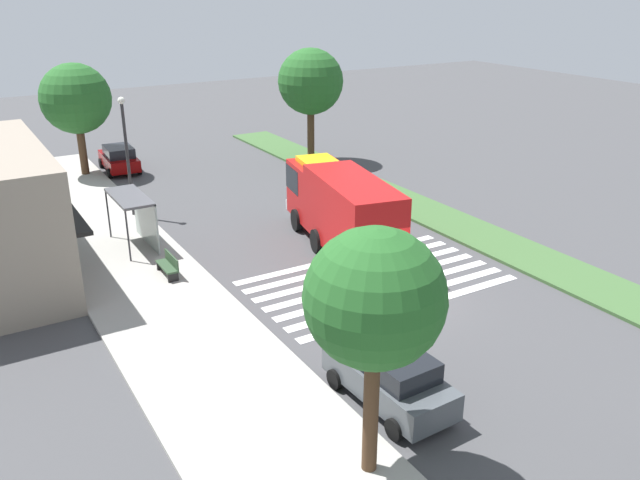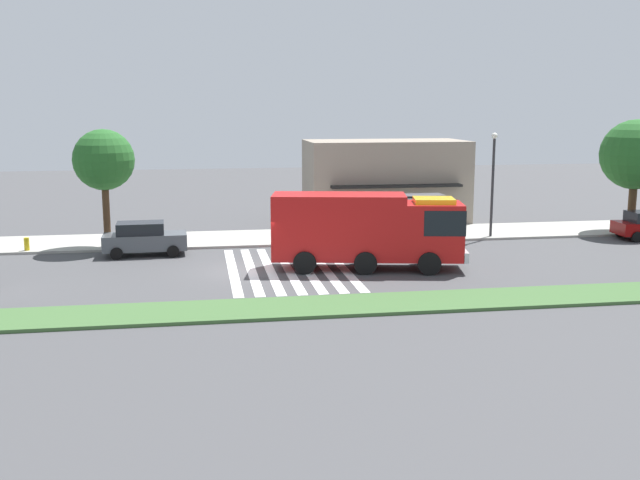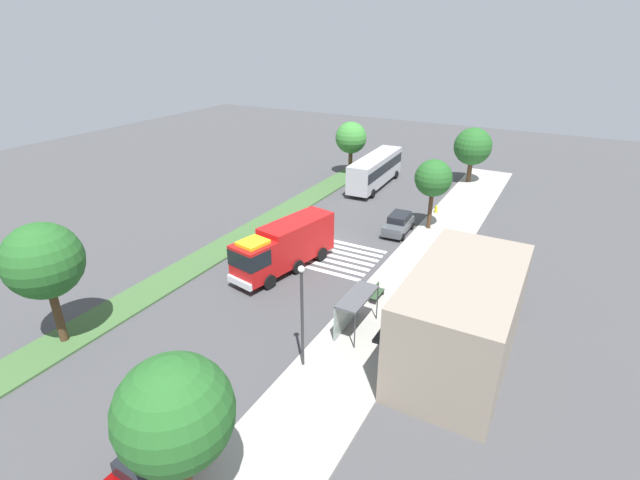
{
  "view_description": "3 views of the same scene",
  "coord_description": "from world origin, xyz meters",
  "px_view_note": "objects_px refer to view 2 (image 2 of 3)",
  "views": [
    {
      "loc": [
        -18.19,
        14.79,
        11.73
      ],
      "look_at": [
        3.27,
        1.97,
        1.8
      ],
      "focal_mm": 36.84,
      "sensor_mm": 36.0,
      "label": 1
    },
    {
      "loc": [
        -2.24,
        -35.22,
        7.88
      ],
      "look_at": [
        3.86,
        1.57,
        1.11
      ],
      "focal_mm": 41.52,
      "sensor_mm": 36.0,
      "label": 2
    },
    {
      "loc": [
        32.96,
        17.28,
        17.29
      ],
      "look_at": [
        2.37,
        0.55,
        1.38
      ],
      "focal_mm": 26.25,
      "sensor_mm": 36.0,
      "label": 3
    }
  ],
  "objects_px": {
    "bus_stop_shelter": "(416,207)",
    "street_lamp": "(493,176)",
    "fire_truck": "(371,228)",
    "fire_hydrant": "(27,244)",
    "bench_near_shelter": "(351,230)",
    "sidewalk_tree_west": "(104,161)",
    "parked_car_west": "(144,238)",
    "sidewalk_tree_center": "(636,155)"
  },
  "relations": [
    {
      "from": "bench_near_shelter",
      "to": "street_lamp",
      "type": "distance_m",
      "value": 9.04
    },
    {
      "from": "fire_truck",
      "to": "fire_hydrant",
      "type": "height_order",
      "value": "fire_truck"
    },
    {
      "from": "street_lamp",
      "to": "sidewalk_tree_west",
      "type": "height_order",
      "value": "sidewalk_tree_west"
    },
    {
      "from": "street_lamp",
      "to": "fire_truck",
      "type": "bearing_deg",
      "value": -141.88
    },
    {
      "from": "fire_truck",
      "to": "bus_stop_shelter",
      "type": "distance_m",
      "value": 9.31
    },
    {
      "from": "parked_car_west",
      "to": "fire_truck",
      "type": "bearing_deg",
      "value": -27.62
    },
    {
      "from": "sidewalk_tree_west",
      "to": "sidewalk_tree_center",
      "type": "xyz_separation_m",
      "value": [
        31.84,
        0.0,
        -0.03
      ]
    },
    {
      "from": "parked_car_west",
      "to": "street_lamp",
      "type": "xyz_separation_m",
      "value": [
        20.27,
        1.8,
        2.88
      ]
    },
    {
      "from": "fire_truck",
      "to": "parked_car_west",
      "type": "relative_size",
      "value": 2.17
    },
    {
      "from": "bench_near_shelter",
      "to": "sidewalk_tree_center",
      "type": "xyz_separation_m",
      "value": [
        17.83,
        -0.5,
        4.31
      ]
    },
    {
      "from": "sidewalk_tree_west",
      "to": "fire_hydrant",
      "type": "relative_size",
      "value": 9.3
    },
    {
      "from": "bench_near_shelter",
      "to": "fire_hydrant",
      "type": "distance_m",
      "value": 18.26
    },
    {
      "from": "sidewalk_tree_west",
      "to": "bus_stop_shelter",
      "type": "bearing_deg",
      "value": 1.62
    },
    {
      "from": "bench_near_shelter",
      "to": "street_lamp",
      "type": "relative_size",
      "value": 0.26
    },
    {
      "from": "parked_car_west",
      "to": "bench_near_shelter",
      "type": "height_order",
      "value": "parked_car_west"
    },
    {
      "from": "fire_truck",
      "to": "sidewalk_tree_center",
      "type": "bearing_deg",
      "value": 33.34
    },
    {
      "from": "bus_stop_shelter",
      "to": "sidewalk_tree_west",
      "type": "xyz_separation_m",
      "value": [
        -18.01,
        -0.51,
        3.05
      ]
    },
    {
      "from": "fire_truck",
      "to": "sidewalk_tree_west",
      "type": "height_order",
      "value": "sidewalk_tree_west"
    },
    {
      "from": "bench_near_shelter",
      "to": "sidewalk_tree_west",
      "type": "relative_size",
      "value": 0.25
    },
    {
      "from": "sidewalk_tree_west",
      "to": "bench_near_shelter",
      "type": "bearing_deg",
      "value": 2.06
    },
    {
      "from": "fire_truck",
      "to": "bus_stop_shelter",
      "type": "bearing_deg",
      "value": 70.98
    },
    {
      "from": "bus_stop_shelter",
      "to": "sidewalk_tree_west",
      "type": "bearing_deg",
      "value": -178.38
    },
    {
      "from": "bus_stop_shelter",
      "to": "fire_hydrant",
      "type": "xyz_separation_m",
      "value": [
        -22.23,
        -1.01,
        -1.4
      ]
    },
    {
      "from": "street_lamp",
      "to": "sidewalk_tree_center",
      "type": "distance_m",
      "value": 9.5
    },
    {
      "from": "parked_car_west",
      "to": "bench_near_shelter",
      "type": "relative_size",
      "value": 2.78
    },
    {
      "from": "parked_car_west",
      "to": "sidewalk_tree_center",
      "type": "relative_size",
      "value": 0.64
    },
    {
      "from": "bench_near_shelter",
      "to": "bus_stop_shelter",
      "type": "bearing_deg",
      "value": 0.07
    },
    {
      "from": "bench_near_shelter",
      "to": "sidewalk_tree_west",
      "type": "height_order",
      "value": "sidewalk_tree_west"
    },
    {
      "from": "bus_stop_shelter",
      "to": "sidewalk_tree_center",
      "type": "xyz_separation_m",
      "value": [
        13.83,
        -0.51,
        3.01
      ]
    },
    {
      "from": "bus_stop_shelter",
      "to": "sidewalk_tree_center",
      "type": "distance_m",
      "value": 14.17
    },
    {
      "from": "fire_truck",
      "to": "fire_hydrant",
      "type": "relative_size",
      "value": 13.79
    },
    {
      "from": "sidewalk_tree_west",
      "to": "parked_car_west",
      "type": "bearing_deg",
      "value": -45.88
    },
    {
      "from": "fire_truck",
      "to": "fire_hydrant",
      "type": "xyz_separation_m",
      "value": [
        -17.54,
        7.03,
        -1.57
      ]
    },
    {
      "from": "fire_hydrant",
      "to": "parked_car_west",
      "type": "bearing_deg",
      "value": -14.99
    },
    {
      "from": "fire_truck",
      "to": "street_lamp",
      "type": "xyz_separation_m",
      "value": [
        9.09,
        7.13,
        1.73
      ]
    },
    {
      "from": "bus_stop_shelter",
      "to": "street_lamp",
      "type": "distance_m",
      "value": 4.88
    },
    {
      "from": "fire_hydrant",
      "to": "sidewalk_tree_west",
      "type": "bearing_deg",
      "value": 6.76
    },
    {
      "from": "fire_truck",
      "to": "bench_near_shelter",
      "type": "xyz_separation_m",
      "value": [
        0.68,
        8.03,
        -1.47
      ]
    },
    {
      "from": "parked_car_west",
      "to": "bench_near_shelter",
      "type": "bearing_deg",
      "value": 10.69
    },
    {
      "from": "bus_stop_shelter",
      "to": "fire_hydrant",
      "type": "bearing_deg",
      "value": -177.4
    },
    {
      "from": "sidewalk_tree_center",
      "to": "fire_hydrant",
      "type": "xyz_separation_m",
      "value": [
        -36.06,
        -0.5,
        -4.41
      ]
    },
    {
      "from": "sidewalk_tree_center",
      "to": "fire_hydrant",
      "type": "distance_m",
      "value": 36.33
    }
  ]
}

